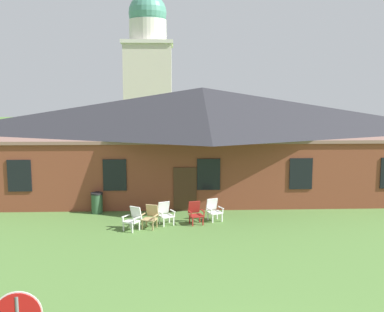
{
  "coord_description": "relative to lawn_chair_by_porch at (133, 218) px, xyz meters",
  "views": [
    {
      "loc": [
        -1.64,
        -7.23,
        5.6
      ],
      "look_at": [
        -1.01,
        8.55,
        3.4
      ],
      "focal_mm": 42.61,
      "sensor_mm": 36.0,
      "label": 1
    }
  ],
  "objects": [
    {
      "name": "lawn_chair_middle",
      "position": [
        2.6,
        0.81,
        0.0
      ],
      "size": [
        0.74,
        0.79,
        0.96
      ],
      "color": "maroon",
      "rests_on": "ground"
    },
    {
      "name": "lawn_chair_near_door",
      "position": [
        0.7,
        0.29,
        0.0
      ],
      "size": [
        0.76,
        0.81,
        0.96
      ],
      "color": "tan",
      "rests_on": "ground"
    },
    {
      "name": "lawn_chair_by_porch",
      "position": [
        0.0,
        0.0,
        0.0
      ],
      "size": [
        0.85,
        0.87,
        0.96
      ],
      "color": "silver",
      "rests_on": "ground"
    },
    {
      "name": "trash_bin",
      "position": [
        -1.93,
        2.71,
        -0.0
      ],
      "size": [
        0.56,
        0.56,
        0.98
      ],
      "color": "#335638",
      "rests_on": "ground"
    },
    {
      "name": "lawn_chair_right_end",
      "position": [
        3.43,
        1.28,
        0.0
      ],
      "size": [
        0.79,
        0.83,
        0.96
      ],
      "color": "white",
      "rests_on": "ground"
    },
    {
      "name": "brick_building",
      "position": [
        3.33,
        8.01,
        2.51
      ],
      "size": [
        23.03,
        10.4,
        5.9
      ],
      "color": "brown",
      "rests_on": "ground"
    },
    {
      "name": "lawn_chair_left_end",
      "position": [
        1.3,
        0.78,
        0.0
      ],
      "size": [
        0.8,
        0.84,
        0.96
      ],
      "color": "silver",
      "rests_on": "ground"
    },
    {
      "name": "dome_tower",
      "position": [
        -0.92,
        29.88,
        6.93
      ],
      "size": [
        5.18,
        5.18,
        16.49
      ],
      "color": "beige",
      "rests_on": "ground"
    }
  ]
}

